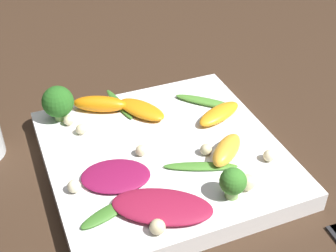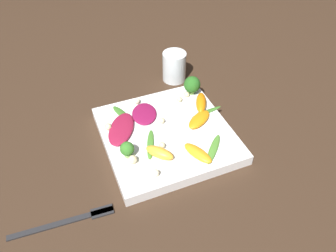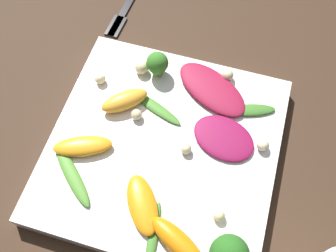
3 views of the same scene
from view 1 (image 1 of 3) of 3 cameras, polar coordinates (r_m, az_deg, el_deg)
name	(u,v)px [view 1 (image 1 of 3)]	position (r m, az deg, el deg)	size (l,w,h in m)	color
ground_plane	(164,165)	(0.60, -0.53, -4.73)	(2.40, 2.40, 0.00)	#382619
plate	(164,157)	(0.59, -0.53, -3.79)	(0.28, 0.28, 0.03)	white
radicchio_leaf_0	(162,207)	(0.50, -0.72, -9.80)	(0.12, 0.10, 0.01)	maroon
radicchio_leaf_1	(116,176)	(0.54, -6.39, -6.06)	(0.09, 0.08, 0.01)	maroon
orange_segment_0	(140,110)	(0.64, -3.37, 2.01)	(0.07, 0.08, 0.01)	orange
orange_segment_1	(227,150)	(0.57, 7.16, -2.90)	(0.07, 0.06, 0.02)	#FCAD33
orange_segment_2	(100,104)	(0.65, -8.29, 2.68)	(0.08, 0.06, 0.02)	orange
orange_segment_3	(219,114)	(0.63, 6.25, 1.52)	(0.08, 0.05, 0.01)	orange
broccoli_floret_0	(233,182)	(0.51, 7.92, -6.82)	(0.03, 0.03, 0.04)	#84AD5B
broccoli_floret_1	(58,102)	(0.64, -13.27, 2.83)	(0.04, 0.04, 0.05)	#84AD5B
arugula_sprig_0	(206,102)	(0.66, 4.64, 2.98)	(0.08, 0.07, 0.01)	#518E33
arugula_sprig_1	(119,104)	(0.66, -5.98, 2.70)	(0.02, 0.08, 0.00)	#3D7528
arugula_sprig_2	(107,213)	(0.51, -7.39, -10.46)	(0.07, 0.04, 0.01)	#3D7528
arugula_sprig_3	(201,166)	(0.56, 4.02, -4.92)	(0.09, 0.05, 0.01)	#47842D
macadamia_nut_0	(141,150)	(0.57, -3.35, -2.92)	(0.01, 0.01, 0.01)	beige
macadamia_nut_1	(81,129)	(0.61, -10.54, -0.39)	(0.01, 0.01, 0.01)	beige
macadamia_nut_2	(157,227)	(0.48, -1.29, -12.20)	(0.02, 0.02, 0.02)	beige
macadamia_nut_3	(269,156)	(0.57, 12.24, -3.54)	(0.01, 0.01, 0.01)	beige
macadamia_nut_4	(206,149)	(0.57, 4.65, -2.87)	(0.01, 0.01, 0.01)	beige
macadamia_nut_5	(74,186)	(0.53, -11.38, -7.22)	(0.02, 0.02, 0.02)	beige
macadamia_nut_6	(69,120)	(0.63, -12.02, 0.68)	(0.01, 0.01, 0.01)	beige
macadamia_nut_7	(247,182)	(0.53, 9.65, -6.78)	(0.02, 0.02, 0.02)	beige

